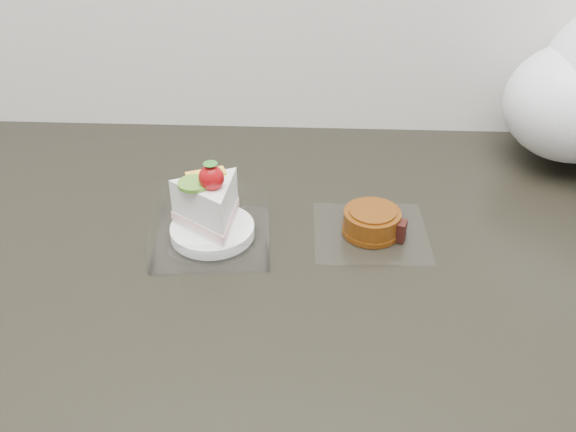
{
  "coord_description": "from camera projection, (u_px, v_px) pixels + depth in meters",
  "views": [
    {
      "loc": [
        0.07,
        1.06,
        1.36
      ],
      "look_at": [
        0.04,
        1.68,
        0.94
      ],
      "focal_mm": 40.0,
      "sensor_mm": 36.0,
      "label": 1
    }
  ],
  "objects": [
    {
      "name": "cake_tray",
      "position": [
        211.0,
        218.0,
        0.77
      ],
      "size": [
        0.15,
        0.15,
        0.11
      ],
      "rotation": [
        0.0,
        0.0,
        0.08
      ],
      "color": "white",
      "rests_on": "counter"
    },
    {
      "name": "mooncake_wrap",
      "position": [
        373.0,
        224.0,
        0.79
      ],
      "size": [
        0.14,
        0.14,
        0.03
      ],
      "rotation": [
        0.0,
        0.0,
        0.2
      ],
      "color": "white",
      "rests_on": "counter"
    }
  ]
}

